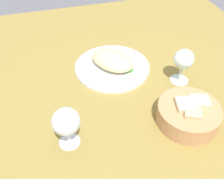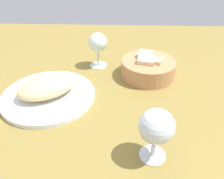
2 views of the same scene
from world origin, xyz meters
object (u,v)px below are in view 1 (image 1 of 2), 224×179
(bread_basket, at_px, (189,114))
(wine_glass_near, at_px, (66,123))
(wine_glass_far, at_px, (183,61))
(plate, at_px, (112,67))

(bread_basket, relative_size, wine_glass_near, 1.45)
(bread_basket, xyz_separation_m, wine_glass_far, (-0.18, 0.07, 0.05))
(plate, relative_size, bread_basket, 1.51)
(plate, bearing_deg, bread_basket, 24.99)
(plate, xyz_separation_m, wine_glass_far, (0.13, 0.21, 0.08))
(plate, bearing_deg, wine_glass_far, 57.69)
(wine_glass_near, bearing_deg, bread_basket, 86.71)
(bread_basket, distance_m, wine_glass_far, 0.20)
(plate, height_order, wine_glass_near, wine_glass_near)
(bread_basket, height_order, wine_glass_near, wine_glass_near)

